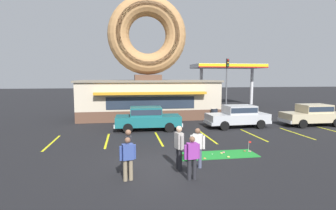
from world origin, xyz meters
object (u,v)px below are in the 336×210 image
at_px(pedestrian_blue_sweater_man, 128,157).
at_px(pedestrian_leather_jacket_man, 192,156).
at_px(car_champagne, 313,114).
at_px(golf_ball, 212,154).
at_px(traffic_light_pole, 227,77).
at_px(car_silver, 238,115).
at_px(pedestrian_clipboard_woman, 197,146).
at_px(putting_flag_pin, 249,144).
at_px(trash_bin, 214,114).
at_px(pedestrian_beanie_man, 128,149).
at_px(car_teal, 147,118).
at_px(pedestrian_hooded_kid, 179,145).

height_order(pedestrian_blue_sweater_man, pedestrian_leather_jacket_man, pedestrian_leather_jacket_man).
bearing_deg(car_champagne, golf_ball, -148.67).
relative_size(pedestrian_leather_jacket_man, traffic_light_pole, 0.27).
bearing_deg(car_silver, pedestrian_clipboard_woman, -123.79).
distance_m(car_silver, pedestrian_clipboard_woman, 9.45).
height_order(putting_flag_pin, pedestrian_clipboard_woman, pedestrian_clipboard_woman).
relative_size(golf_ball, trash_bin, 0.04).
bearing_deg(pedestrian_beanie_man, traffic_light_pole, 58.66).
distance_m(golf_ball, car_teal, 6.87).
height_order(pedestrian_hooded_kid, pedestrian_leather_jacket_man, pedestrian_hooded_kid).
height_order(golf_ball, pedestrian_beanie_man, pedestrian_beanie_man).
xyz_separation_m(golf_ball, pedestrian_clipboard_woman, (-1.15, -1.52, 0.84)).
relative_size(car_teal, traffic_light_pole, 0.80).
xyz_separation_m(car_champagne, traffic_light_pole, (-2.37, 11.13, 2.84)).
bearing_deg(golf_ball, pedestrian_hooded_kid, -139.79).
relative_size(car_teal, trash_bin, 4.74).
height_order(car_silver, traffic_light_pole, traffic_light_pole).
distance_m(golf_ball, putting_flag_pin, 1.93).
height_order(putting_flag_pin, pedestrian_hooded_kid, pedestrian_hooded_kid).
xyz_separation_m(putting_flag_pin, car_silver, (2.22, 6.26, 0.43)).
height_order(golf_ball, pedestrian_hooded_kid, pedestrian_hooded_kid).
xyz_separation_m(car_champagne, car_silver, (-5.84, 0.28, 0.00)).
relative_size(golf_ball, car_silver, 0.01).
bearing_deg(car_silver, pedestrian_hooded_kid, -127.16).
xyz_separation_m(pedestrian_hooded_kid, pedestrian_leather_jacket_man, (0.24, -1.07, -0.11)).
relative_size(golf_ball, car_champagne, 0.01).
distance_m(pedestrian_blue_sweater_man, pedestrian_clipboard_woman, 2.90).
distance_m(car_champagne, pedestrian_hooded_kid, 14.14).
xyz_separation_m(car_teal, pedestrian_beanie_man, (-1.40, -7.98, 0.05)).
bearing_deg(car_teal, pedestrian_hooded_kid, -85.99).
height_order(golf_ball, car_champagne, car_champagne).
distance_m(trash_bin, traffic_light_pole, 9.27).
xyz_separation_m(pedestrian_leather_jacket_man, trash_bin, (5.12, 12.23, -0.36)).
bearing_deg(pedestrian_blue_sweater_man, putting_flag_pin, 23.09).
relative_size(car_silver, pedestrian_blue_sweater_man, 2.99).
relative_size(car_silver, pedestrian_beanie_man, 2.77).
height_order(putting_flag_pin, car_champagne, car_champagne).
distance_m(car_teal, traffic_light_pole, 15.06).
relative_size(pedestrian_clipboard_woman, pedestrian_beanie_man, 0.97).
bearing_deg(car_silver, trash_bin, 101.70).
height_order(pedestrian_leather_jacket_man, traffic_light_pole, traffic_light_pole).
height_order(pedestrian_hooded_kid, traffic_light_pole, traffic_light_pole).
bearing_deg(pedestrian_blue_sweater_man, car_silver, 47.42).
xyz_separation_m(pedestrian_leather_jacket_man, pedestrian_clipboard_woman, (0.53, 1.17, 0.03)).
relative_size(putting_flag_pin, pedestrian_blue_sweater_man, 0.36).
xyz_separation_m(car_champagne, pedestrian_leather_jacket_man, (-11.63, -8.75, -0.01)).
bearing_deg(pedestrian_leather_jacket_man, pedestrian_clipboard_woman, 65.56).
bearing_deg(golf_ball, car_champagne, 31.33).
bearing_deg(trash_bin, car_champagne, -28.16).
height_order(trash_bin, traffic_light_pole, traffic_light_pole).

